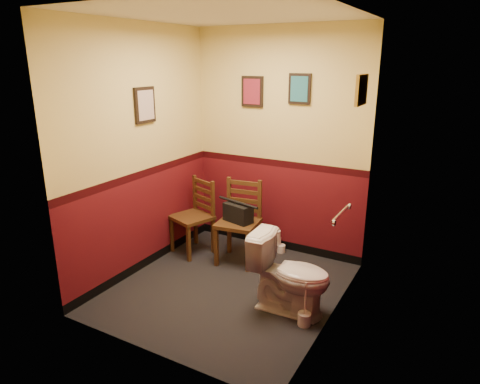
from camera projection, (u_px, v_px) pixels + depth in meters
name	position (u px, v px, depth m)	size (l,w,h in m)	color
floor	(229.00, 288.00, 4.53)	(2.20, 2.40, 0.00)	black
ceiling	(226.00, 13.00, 3.72)	(2.20, 2.40, 0.00)	silver
wall_back	(278.00, 144.00, 5.13)	(2.20, 2.70, 0.00)	#590F16
wall_front	(144.00, 198.00, 3.12)	(2.20, 2.70, 0.00)	#590F16
wall_left	(140.00, 153.00, 4.64)	(2.40, 2.70, 0.00)	#590F16
wall_right	(339.00, 179.00, 3.61)	(2.40, 2.70, 0.00)	#590F16
grab_bar	(341.00, 214.00, 3.96)	(0.05, 0.56, 0.06)	silver
framed_print_back_a	(252.00, 92.00, 5.09)	(0.28, 0.04, 0.36)	black
framed_print_back_b	(300.00, 89.00, 4.80)	(0.26, 0.04, 0.34)	black
framed_print_left	(145.00, 105.00, 4.56)	(0.04, 0.30, 0.38)	black
framed_print_right	(361.00, 90.00, 3.92)	(0.04, 0.34, 0.28)	olive
toilet	(290.00, 275.00, 4.02)	(0.43, 0.77, 0.76)	white
toilet_brush	(304.00, 318.00, 3.88)	(0.12, 0.12, 0.43)	silver
chair_left	(194.00, 216.00, 5.27)	(0.55, 0.55, 0.93)	#462B15
chair_right	(239.00, 222.00, 5.03)	(0.51, 0.51, 0.98)	#462B15
handbag	(238.00, 213.00, 4.95)	(0.37, 0.25, 0.25)	black
tp_stack	(277.00, 243.00, 5.36)	(0.22, 0.13, 0.29)	silver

